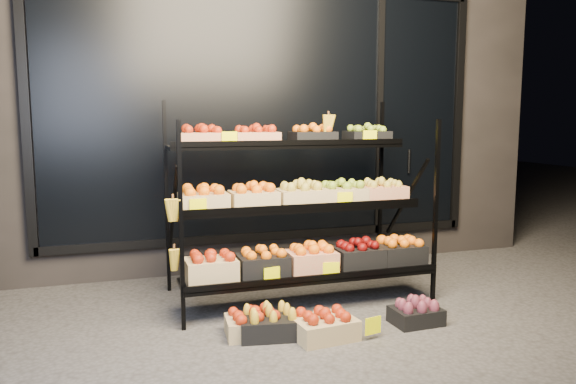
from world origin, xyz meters
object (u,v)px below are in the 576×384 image
object	(u,v)px
display_rack	(299,206)
floor_crate_midright	(324,325)
floor_crate_midleft	(270,323)
floor_crate_left	(254,323)

from	to	relation	value
display_rack	floor_crate_midright	distance (m)	1.12
display_rack	floor_crate_midleft	size ratio (longest dim) A/B	4.77
floor_crate_midleft	floor_crate_midright	size ratio (longest dim) A/B	1.03
floor_crate_left	floor_crate_midleft	bearing A→B (deg)	-18.77
floor_crate_midleft	floor_crate_left	bearing A→B (deg)	165.07
floor_crate_midleft	floor_crate_midright	bearing A→B (deg)	-14.87
floor_crate_midright	floor_crate_midleft	bearing A→B (deg)	150.16
floor_crate_left	floor_crate_midleft	size ratio (longest dim) A/B	0.89
floor_crate_left	floor_crate_midright	world-z (taller)	floor_crate_midright
display_rack	floor_crate_left	world-z (taller)	display_rack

